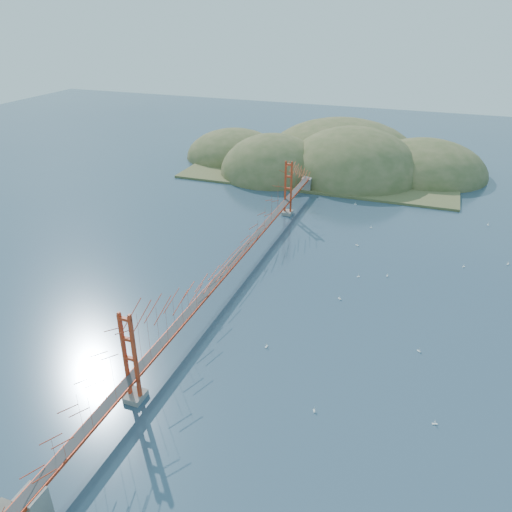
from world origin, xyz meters
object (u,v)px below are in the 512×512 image
(sailboat_2, at_px, (419,351))
(sailboat_0, at_px, (267,346))
(sailboat_1, at_px, (340,298))
(bridge, at_px, (234,240))

(sailboat_2, distance_m, sailboat_0, 19.94)
(sailboat_1, height_order, sailboat_0, sailboat_0)
(sailboat_1, distance_m, sailboat_0, 16.59)
(sailboat_2, bearing_deg, bridge, 161.72)
(bridge, height_order, sailboat_2, bridge)
(bridge, bearing_deg, sailboat_0, -55.29)
(sailboat_1, relative_size, sailboat_0, 0.97)
(sailboat_2, xyz_separation_m, sailboat_0, (-19.03, -5.95, 0.01))
(bridge, bearing_deg, sailboat_2, -18.28)
(sailboat_0, bearing_deg, bridge, 124.71)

